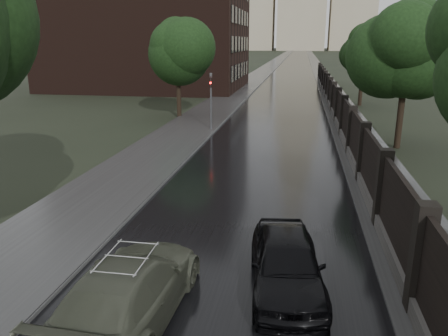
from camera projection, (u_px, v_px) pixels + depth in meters
road at (298, 56)px, 185.91m from camera, size 8.00×420.00×0.02m
sidewalk_left at (284, 55)px, 186.88m from camera, size 4.00×420.00×0.16m
verge_right at (311, 56)px, 184.99m from camera, size 3.00×420.00×0.08m
fence_right at (336, 106)px, 35.46m from camera, size 0.45×75.72×2.70m
tree_left_far at (178, 52)px, 34.45m from camera, size 4.25×4.25×7.39m
tree_right_b at (406, 62)px, 24.41m from camera, size 4.08×4.08×7.01m
tree_right_c at (364, 53)px, 41.43m from camera, size 4.08×4.08×7.01m
traffic_light at (211, 97)px, 29.90m from camera, size 0.16×0.32×4.00m
brick_building at (148, 9)px, 55.57m from camera, size 24.00×18.00×20.00m
volga_sedan at (129, 290)px, 9.67m from camera, size 2.36×5.37×1.54m
car_right_near at (286, 263)px, 10.91m from camera, size 2.26×4.55×1.49m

